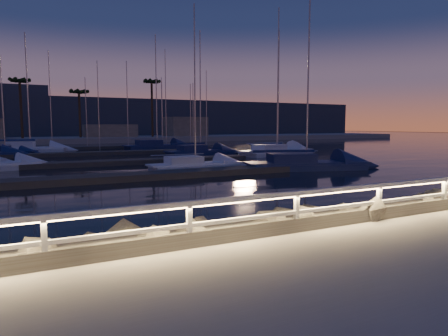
{
  "coord_description": "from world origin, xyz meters",
  "views": [
    {
      "loc": [
        -8.31,
        -8.23,
        2.76
      ],
      "look_at": [
        -2.08,
        4.0,
        1.28
      ],
      "focal_mm": 32.0,
      "sensor_mm": 36.0,
      "label": 1
    }
  ],
  "objects": [
    {
      "name": "palm_right",
      "position": [
        16.0,
        72.0,
        11.03
      ],
      "size": [
        3.0,
        3.0,
        12.2
      ],
      "color": "brown",
      "rests_on": "ground"
    },
    {
      "name": "harbor_water",
      "position": [
        0.0,
        31.22,
        -0.97
      ],
      "size": [
        400.0,
        440.0,
        0.6
      ],
      "color": "black",
      "rests_on": "ground"
    },
    {
      "name": "sailboat_h",
      "position": [
        17.75,
        29.8,
        -0.19
      ],
      "size": [
        8.37,
        2.84,
        13.98
      ],
      "rotation": [
        0.0,
        0.0,
        -0.04
      ],
      "color": "white",
      "rests_on": "ground"
    },
    {
      "name": "guard_rail",
      "position": [
        -0.07,
        -0.0,
        0.77
      ],
      "size": [
        44.11,
        0.12,
        1.06
      ],
      "color": "white",
      "rests_on": "ground"
    },
    {
      "name": "sailboat_n",
      "position": [
        -7.51,
        47.07,
        -0.13
      ],
      "size": [
        8.94,
        4.2,
        14.71
      ],
      "rotation": [
        0.0,
        0.0,
        -0.2
      ],
      "color": "white",
      "rests_on": "ground"
    },
    {
      "name": "palm_center",
      "position": [
        2.0,
        73.0,
        8.78
      ],
      "size": [
        3.0,
        3.0,
        9.7
      ],
      "color": "brown",
      "rests_on": "ground"
    },
    {
      "name": "sailboat_d",
      "position": [
        10.75,
        15.92,
        -0.15
      ],
      "size": [
        9.66,
        5.27,
        15.75
      ],
      "rotation": [
        0.0,
        0.0,
        -0.3
      ],
      "color": "navy",
      "rests_on": "ground"
    },
    {
      "name": "sailboat_c",
      "position": [
        3.17,
        19.46,
        -0.2
      ],
      "size": [
        7.26,
        2.33,
        12.22
      ],
      "rotation": [
        0.0,
        0.0,
        0.02
      ],
      "color": "white",
      "rests_on": "ground"
    },
    {
      "name": "sailboat_l",
      "position": [
        16.97,
        28.79,
        -0.14
      ],
      "size": [
        9.89,
        4.64,
        16.14
      ],
      "rotation": [
        0.0,
        0.0,
        0.2
      ],
      "color": "white",
      "rests_on": "ground"
    },
    {
      "name": "far_shore",
      "position": [
        -0.12,
        74.05,
        0.29
      ],
      "size": [
        160.0,
        14.0,
        5.2
      ],
      "color": "#A5A095",
      "rests_on": "ground"
    },
    {
      "name": "sailboat_k",
      "position": [
        8.55,
        46.1,
        -0.13
      ],
      "size": [
        9.55,
        3.55,
        15.88
      ],
      "rotation": [
        0.0,
        0.0,
        0.08
      ],
      "color": "navy",
      "rests_on": "ground"
    },
    {
      "name": "sailboat_g",
      "position": [
        9.44,
        32.83,
        -0.17
      ],
      "size": [
        8.32,
        3.19,
        13.79
      ],
      "rotation": [
        0.0,
        0.0,
        0.09
      ],
      "color": "navy",
      "rests_on": "ground"
    },
    {
      "name": "palm_left",
      "position": [
        -8.0,
        72.0,
        10.14
      ],
      "size": [
        3.0,
        3.0,
        11.2
      ],
      "color": "brown",
      "rests_on": "ground"
    },
    {
      "name": "floating_docks",
      "position": [
        0.0,
        32.5,
        -0.4
      ],
      "size": [
        22.0,
        36.0,
        0.4
      ],
      "color": "#4F4742",
      "rests_on": "ground"
    },
    {
      "name": "ground",
      "position": [
        0.0,
        0.0,
        0.0
      ],
      "size": [
        400.0,
        400.0,
        0.0
      ],
      "primitive_type": "plane",
      "color": "#A5A095",
      "rests_on": "ground"
    },
    {
      "name": "sailboat_i",
      "position": [
        -10.06,
        42.07,
        -0.19
      ],
      "size": [
        6.58,
        4.14,
        10.98
      ],
      "rotation": [
        0.0,
        0.0,
        -0.4
      ],
      "color": "navy",
      "rests_on": "ground"
    },
    {
      "name": "riprap",
      "position": [
        -0.73,
        1.45,
        -0.21
      ],
      "size": [
        41.91,
        2.48,
        1.27
      ],
      "color": "#635E55",
      "rests_on": "ground"
    }
  ]
}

